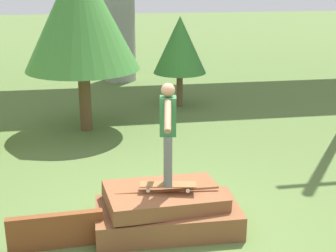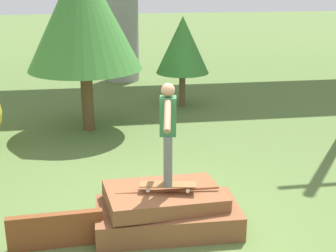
{
  "view_description": "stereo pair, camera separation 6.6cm",
  "coord_description": "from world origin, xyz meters",
  "px_view_note": "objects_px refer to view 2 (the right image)",
  "views": [
    {
      "loc": [
        -0.96,
        -5.92,
        3.5
      ],
      "look_at": [
        0.01,
        -0.01,
        1.56
      ],
      "focal_mm": 50.0,
      "sensor_mm": 36.0,
      "label": 1
    },
    {
      "loc": [
        -0.9,
        -5.93,
        3.5
      ],
      "look_at": [
        0.01,
        -0.01,
        1.56
      ],
      "focal_mm": 50.0,
      "sensor_mm": 36.0,
      "label": 2
    }
  ],
  "objects_px": {
    "skateboard": "(168,185)",
    "tree_mid_back": "(83,13)",
    "skater": "(168,128)",
    "tree_behind_right": "(183,45)"
  },
  "relations": [
    {
      "from": "skateboard",
      "to": "skater",
      "type": "xyz_separation_m",
      "value": [
        -0.0,
        -0.0,
        0.84
      ]
    },
    {
      "from": "skateboard",
      "to": "tree_mid_back",
      "type": "distance_m",
      "value": 5.35
    },
    {
      "from": "tree_behind_right",
      "to": "tree_mid_back",
      "type": "bearing_deg",
      "value": -146.08
    },
    {
      "from": "skater",
      "to": "tree_mid_back",
      "type": "height_order",
      "value": "tree_mid_back"
    },
    {
      "from": "skater",
      "to": "tree_behind_right",
      "type": "bearing_deg",
      "value": 77.93
    },
    {
      "from": "skateboard",
      "to": "tree_mid_back",
      "type": "relative_size",
      "value": 0.2
    },
    {
      "from": "skater",
      "to": "tree_mid_back",
      "type": "relative_size",
      "value": 0.36
    },
    {
      "from": "skateboard",
      "to": "tree_behind_right",
      "type": "relative_size",
      "value": 0.33
    },
    {
      "from": "skater",
      "to": "tree_mid_back",
      "type": "bearing_deg",
      "value": 103.67
    },
    {
      "from": "skateboard",
      "to": "skater",
      "type": "height_order",
      "value": "skater"
    }
  ]
}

